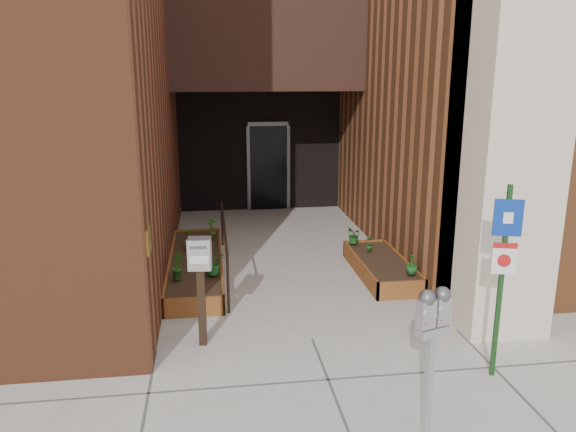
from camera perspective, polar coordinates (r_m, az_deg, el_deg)
name	(u,v)px	position (r m, az deg, el deg)	size (l,w,h in m)	color
ground	(312,340)	(7.52, 2.49, -12.43)	(80.00, 80.00, 0.00)	#9E9991
planter_left	(196,267)	(9.85, -9.34, -5.09)	(0.90, 3.60, 0.30)	brown
planter_right	(381,268)	(9.80, 9.42, -5.19)	(0.80, 2.20, 0.30)	brown
handrail	(224,232)	(9.61, -6.51, -1.63)	(0.04, 3.34, 0.90)	black
parking_meter	(433,323)	(5.43, 14.52, -10.45)	(0.35, 0.21, 1.50)	#A3A3A5
sign_post	(503,262)	(6.59, 21.02, -4.40)	(0.30, 0.11, 2.24)	#153915
payment_dropbox	(200,269)	(7.07, -8.91, -5.32)	(0.30, 0.24, 1.42)	black
shrub_left_a	(213,262)	(8.91, -7.60, -4.65)	(0.36, 0.36, 0.40)	#1B5F21
shrub_left_b	(177,266)	(8.82, -11.24, -5.04)	(0.21, 0.21, 0.39)	#235819
shrub_left_c	(189,239)	(10.28, -10.00, -2.29)	(0.19, 0.19, 0.34)	#2C611B
shrub_left_d	(212,227)	(10.86, -7.72, -1.16)	(0.20, 0.20, 0.39)	#2B601B
shrub_right_a	(412,264)	(9.07, 12.49, -4.77)	(0.18, 0.18, 0.33)	#19591E
shrub_right_b	(370,243)	(10.06, 8.29, -2.75)	(0.15, 0.15, 0.29)	#1C5F1B
shrub_right_c	(354,235)	(10.45, 6.73, -1.95)	(0.29, 0.29, 0.32)	#164F19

